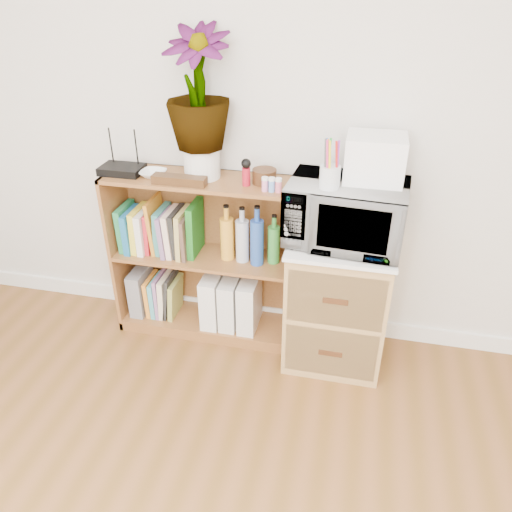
% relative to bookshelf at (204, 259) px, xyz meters
% --- Properties ---
extents(skirting_board, '(4.00, 0.02, 0.10)m').
position_rel_bookshelf_xyz_m(skirting_board, '(0.35, 0.14, -0.42)').
color(skirting_board, white).
rests_on(skirting_board, ground).
extents(bookshelf, '(1.00, 0.30, 0.95)m').
position_rel_bookshelf_xyz_m(bookshelf, '(0.00, 0.00, 0.00)').
color(bookshelf, brown).
rests_on(bookshelf, ground).
extents(wicker_unit, '(0.50, 0.45, 0.70)m').
position_rel_bookshelf_xyz_m(wicker_unit, '(0.75, -0.08, -0.12)').
color(wicker_unit, '#9E7542').
rests_on(wicker_unit, ground).
extents(microwave, '(0.57, 0.41, 0.30)m').
position_rel_bookshelf_xyz_m(microwave, '(0.75, -0.08, 0.40)').
color(microwave, white).
rests_on(microwave, wicker_unit).
extents(pen_cup, '(0.09, 0.09, 0.10)m').
position_rel_bookshelf_xyz_m(pen_cup, '(0.67, -0.16, 0.60)').
color(pen_cup, silver).
rests_on(pen_cup, microwave).
extents(small_appliance, '(0.26, 0.22, 0.21)m').
position_rel_bookshelf_xyz_m(small_appliance, '(0.85, -0.02, 0.65)').
color(small_appliance, white).
rests_on(small_appliance, microwave).
extents(router, '(0.22, 0.15, 0.04)m').
position_rel_bookshelf_xyz_m(router, '(-0.41, -0.02, 0.49)').
color(router, black).
rests_on(router, bookshelf).
extents(white_bowl, '(0.13, 0.13, 0.03)m').
position_rel_bookshelf_xyz_m(white_bowl, '(-0.23, -0.03, 0.49)').
color(white_bowl, white).
rests_on(white_bowl, bookshelf).
extents(plant_pot, '(0.18, 0.18, 0.15)m').
position_rel_bookshelf_xyz_m(plant_pot, '(0.01, 0.02, 0.55)').
color(plant_pot, silver).
rests_on(plant_pot, bookshelf).
extents(potted_plant, '(0.32, 0.32, 0.56)m').
position_rel_bookshelf_xyz_m(potted_plant, '(0.01, 0.02, 0.91)').
color(potted_plant, '#2B6D30').
rests_on(potted_plant, plant_pot).
extents(trinket_box, '(0.27, 0.07, 0.04)m').
position_rel_bookshelf_xyz_m(trinket_box, '(-0.07, -0.10, 0.50)').
color(trinket_box, '#341C0E').
rests_on(trinket_box, bookshelf).
extents(kokeshi_doll, '(0.04, 0.04, 0.09)m').
position_rel_bookshelf_xyz_m(kokeshi_doll, '(0.26, -0.04, 0.52)').
color(kokeshi_doll, '#A81426').
rests_on(kokeshi_doll, bookshelf).
extents(wooden_bowl, '(0.12, 0.12, 0.07)m').
position_rel_bookshelf_xyz_m(wooden_bowl, '(0.34, 0.01, 0.51)').
color(wooden_bowl, '#3B1F10').
rests_on(wooden_bowl, bookshelf).
extents(paint_jars, '(0.12, 0.04, 0.06)m').
position_rel_bookshelf_xyz_m(paint_jars, '(0.39, -0.09, 0.51)').
color(paint_jars, pink).
rests_on(paint_jars, bookshelf).
extents(file_box, '(0.08, 0.22, 0.27)m').
position_rel_bookshelf_xyz_m(file_box, '(-0.40, 0.00, -0.27)').
color(file_box, slate).
rests_on(file_box, bookshelf).
extents(magazine_holder_left, '(0.10, 0.25, 0.31)m').
position_rel_bookshelf_xyz_m(magazine_holder_left, '(0.05, -0.01, -0.25)').
color(magazine_holder_left, silver).
rests_on(magazine_holder_left, bookshelf).
extents(magazine_holder_mid, '(0.09, 0.24, 0.30)m').
position_rel_bookshelf_xyz_m(magazine_holder_mid, '(0.15, -0.01, -0.26)').
color(magazine_holder_mid, silver).
rests_on(magazine_holder_mid, bookshelf).
extents(magazine_holder_right, '(0.10, 0.25, 0.31)m').
position_rel_bookshelf_xyz_m(magazine_holder_right, '(0.26, -0.01, -0.25)').
color(magazine_holder_right, silver).
rests_on(magazine_holder_right, bookshelf).
extents(cookbooks, '(0.44, 0.20, 0.30)m').
position_rel_bookshelf_xyz_m(cookbooks, '(-0.24, 0.00, 0.15)').
color(cookbooks, '#22814A').
rests_on(cookbooks, bookshelf).
extents(liquor_bottles, '(0.40, 0.07, 0.32)m').
position_rel_bookshelf_xyz_m(liquor_bottles, '(0.29, 0.00, 0.17)').
color(liquor_bottles, gold).
rests_on(liquor_bottles, bookshelf).
extents(lower_books, '(0.19, 0.19, 0.28)m').
position_rel_bookshelf_xyz_m(lower_books, '(-0.26, 0.00, -0.28)').
color(lower_books, orange).
rests_on(lower_books, bookshelf).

